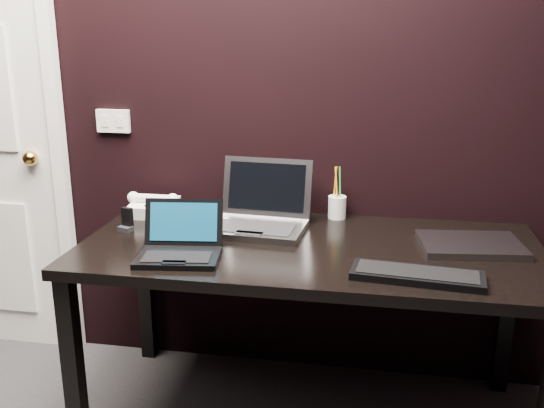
% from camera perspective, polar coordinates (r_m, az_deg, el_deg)
% --- Properties ---
extents(wall_back, '(4.00, 0.00, 4.00)m').
position_cam_1_polar(wall_back, '(2.57, -1.97, 11.47)').
color(wall_back, black).
rests_on(wall_back, ground).
extents(wall_switch, '(0.15, 0.02, 0.10)m').
position_cam_1_polar(wall_switch, '(2.78, -14.72, 7.57)').
color(wall_switch, silver).
rests_on(wall_switch, wall_back).
extents(desk, '(1.70, 0.80, 0.74)m').
position_cam_1_polar(desk, '(2.28, 3.50, -5.68)').
color(desk, black).
rests_on(desk, ground).
extents(netbook, '(0.31, 0.29, 0.18)m').
position_cam_1_polar(netbook, '(2.15, -8.66, -3.99)').
color(netbook, black).
rests_on(netbook, desk).
extents(silver_laptop, '(0.40, 0.36, 0.26)m').
position_cam_1_polar(silver_laptop, '(2.42, -1.21, -1.19)').
color(silver_laptop, gray).
rests_on(silver_laptop, desk).
extents(ext_keyboard, '(0.43, 0.18, 0.03)m').
position_cam_1_polar(ext_keyboard, '(2.00, 13.49, -6.52)').
color(ext_keyboard, black).
rests_on(ext_keyboard, desk).
extents(closed_laptop, '(0.39, 0.30, 0.02)m').
position_cam_1_polar(closed_laptop, '(2.33, 18.19, -3.67)').
color(closed_laptop, '#949499').
rests_on(closed_laptop, desk).
extents(desk_phone, '(0.23, 0.17, 0.11)m').
position_cam_1_polar(desk_phone, '(2.63, -11.04, -0.20)').
color(desk_phone, white).
rests_on(desk_phone, desk).
extents(mobile_phone, '(0.06, 0.06, 0.09)m').
position_cam_1_polar(mobile_phone, '(2.46, -13.50, -1.67)').
color(mobile_phone, black).
rests_on(mobile_phone, desk).
extents(pen_cup, '(0.08, 0.08, 0.22)m').
position_cam_1_polar(pen_cup, '(2.56, 6.15, -0.20)').
color(pen_cup, white).
rests_on(pen_cup, desk).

